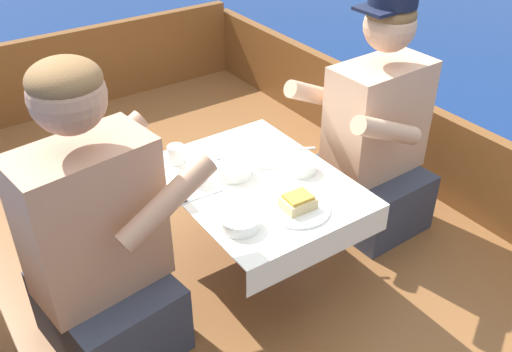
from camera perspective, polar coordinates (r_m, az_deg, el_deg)
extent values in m
plane|color=navy|center=(2.60, -1.53, -13.74)|extent=(60.00, 60.00, 0.00)
cube|color=brown|center=(2.47, -1.59, -10.90)|extent=(2.05, 3.43, 0.36)
cube|color=brown|center=(2.80, 15.66, 3.30)|extent=(0.06, 3.43, 0.40)
cube|color=brown|center=(3.57, -16.92, 10.29)|extent=(1.93, 0.06, 0.46)
cylinder|color=#B2B2B7|center=(2.14, 0.00, -5.43)|extent=(0.07, 0.07, 0.40)
cube|color=brown|center=(2.02, 0.00, -0.78)|extent=(0.54, 0.71, 0.02)
cube|color=white|center=(2.01, 0.00, -0.52)|extent=(0.57, 0.74, 0.00)
cube|color=white|center=(1.81, 6.65, -7.22)|extent=(0.57, 0.00, 0.10)
cube|color=white|center=(2.31, -5.19, 2.59)|extent=(0.57, 0.00, 0.10)
cube|color=#333847|center=(2.00, -14.41, -12.89)|extent=(0.41, 0.48, 0.26)
cube|color=tan|center=(1.76, -16.10, -4.26)|extent=(0.43, 0.27, 0.50)
sphere|color=tan|center=(1.56, -18.36, 7.56)|extent=(0.21, 0.21, 0.21)
ellipsoid|color=brown|center=(1.54, -18.67, 9.12)|extent=(0.20, 0.20, 0.11)
cylinder|color=tan|center=(1.90, -15.06, 2.20)|extent=(0.34, 0.11, 0.21)
cylinder|color=tan|center=(1.63, -8.89, -2.58)|extent=(0.34, 0.11, 0.21)
cube|color=#333847|center=(2.51, 11.11, -1.71)|extent=(0.37, 0.45, 0.26)
cube|color=tan|center=(2.32, 12.06, 5.61)|extent=(0.41, 0.23, 0.46)
sphere|color=tan|center=(2.18, 13.23, 14.42)|extent=(0.19, 0.19, 0.19)
ellipsoid|color=brown|center=(2.17, 13.38, 15.50)|extent=(0.18, 0.18, 0.11)
cylinder|color=tan|center=(2.08, 12.99, 4.43)|extent=(0.34, 0.08, 0.21)
cylinder|color=tan|center=(2.30, 6.37, 7.99)|extent=(0.34, 0.08, 0.21)
cube|color=black|center=(2.09, 11.83, 15.93)|extent=(0.10, 0.14, 0.01)
cylinder|color=silver|center=(1.87, 4.18, -3.26)|extent=(0.22, 0.22, 0.01)
cylinder|color=silver|center=(2.14, 0.91, 1.91)|extent=(0.16, 0.16, 0.01)
cube|color=#E0BC7F|center=(1.86, 4.21, -2.69)|extent=(0.11, 0.09, 0.04)
cube|color=gold|center=(1.85, 4.24, -2.09)|extent=(0.09, 0.07, 0.01)
cylinder|color=silver|center=(2.06, 4.53, 0.97)|extent=(0.11, 0.11, 0.04)
cylinder|color=beige|center=(2.06, 4.55, 1.20)|extent=(0.09, 0.09, 0.02)
cylinder|color=silver|center=(2.03, -2.23, 0.54)|extent=(0.12, 0.12, 0.04)
cylinder|color=beige|center=(2.03, -2.24, 0.78)|extent=(0.10, 0.10, 0.02)
cylinder|color=silver|center=(1.79, -1.61, -4.63)|extent=(0.12, 0.12, 0.04)
cylinder|color=beige|center=(1.78, -1.62, -4.38)|extent=(0.10, 0.10, 0.02)
cylinder|color=silver|center=(2.00, -6.18, 0.24)|extent=(0.06, 0.06, 0.07)
torus|color=silver|center=(2.02, -5.19, 0.67)|extent=(0.04, 0.01, 0.04)
cylinder|color=#3D2314|center=(1.99, -6.21, 0.72)|extent=(0.05, 0.05, 0.01)
cylinder|color=silver|center=(2.12, -8.00, 2.17)|extent=(0.06, 0.06, 0.07)
torus|color=silver|center=(2.13, -7.02, 2.58)|extent=(0.04, 0.01, 0.04)
cylinder|color=#3D2314|center=(2.11, -8.04, 2.64)|extent=(0.05, 0.05, 0.01)
cube|color=silver|center=(2.20, 3.75, 2.74)|extent=(0.15, 0.10, 0.00)
ellipsoid|color=silver|center=(2.19, 1.94, 2.73)|extent=(0.04, 0.02, 0.01)
cube|color=silver|center=(1.94, -5.53, -2.07)|extent=(0.17, 0.02, 0.00)
cube|color=silver|center=(1.91, -7.40, -2.69)|extent=(0.04, 0.02, 0.00)
cube|color=silver|center=(2.17, -1.87, 2.27)|extent=(0.17, 0.04, 0.00)
ellipsoid|color=silver|center=(2.14, -3.59, 1.92)|extent=(0.04, 0.02, 0.01)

